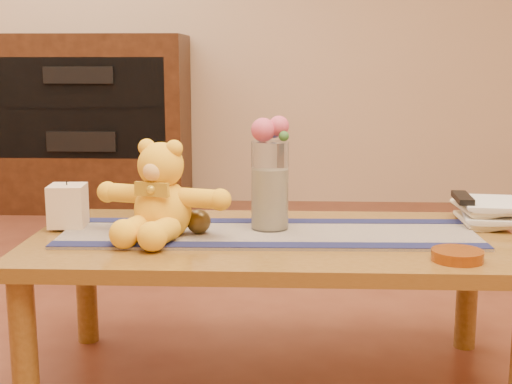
{
  "coord_description": "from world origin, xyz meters",
  "views": [
    {
      "loc": [
        0.04,
        -2.0,
        0.96
      ],
      "look_at": [
        -0.05,
        0.0,
        0.58
      ],
      "focal_mm": 49.99,
      "sensor_mm": 36.0,
      "label": 1
    }
  ],
  "objects_px": {
    "pillar_candle": "(68,206)",
    "glass_vase": "(270,185)",
    "tv_remote": "(463,198)",
    "teddy_bear": "(162,190)",
    "book_bottom": "(461,221)",
    "bronze_ball": "(199,221)",
    "amber_dish": "(457,255)"
  },
  "relations": [
    {
      "from": "glass_vase",
      "to": "book_bottom",
      "type": "distance_m",
      "value": 0.62
    },
    {
      "from": "tv_remote",
      "to": "glass_vase",
      "type": "bearing_deg",
      "value": -166.22
    },
    {
      "from": "glass_vase",
      "to": "tv_remote",
      "type": "xyz_separation_m",
      "value": [
        0.59,
        0.11,
        -0.05
      ]
    },
    {
      "from": "book_bottom",
      "to": "amber_dish",
      "type": "height_order",
      "value": "amber_dish"
    },
    {
      "from": "glass_vase",
      "to": "bronze_ball",
      "type": "relative_size",
      "value": 3.67
    },
    {
      "from": "teddy_bear",
      "to": "book_bottom",
      "type": "height_order",
      "value": "teddy_bear"
    },
    {
      "from": "glass_vase",
      "to": "tv_remote",
      "type": "bearing_deg",
      "value": 10.3
    },
    {
      "from": "pillar_candle",
      "to": "amber_dish",
      "type": "distance_m",
      "value": 1.13
    },
    {
      "from": "tv_remote",
      "to": "pillar_candle",
      "type": "bearing_deg",
      "value": -171.71
    },
    {
      "from": "pillar_candle",
      "to": "tv_remote",
      "type": "bearing_deg",
      "value": 4.81
    },
    {
      "from": "pillar_candle",
      "to": "tv_remote",
      "type": "distance_m",
      "value": 1.2
    },
    {
      "from": "amber_dish",
      "to": "teddy_bear",
      "type": "bearing_deg",
      "value": 165.32
    },
    {
      "from": "teddy_bear",
      "to": "glass_vase",
      "type": "relative_size",
      "value": 1.47
    },
    {
      "from": "bronze_ball",
      "to": "pillar_candle",
      "type": "bearing_deg",
      "value": 169.34
    },
    {
      "from": "pillar_candle",
      "to": "amber_dish",
      "type": "relative_size",
      "value": 0.96
    },
    {
      "from": "pillar_candle",
      "to": "book_bottom",
      "type": "bearing_deg",
      "value": 5.28
    },
    {
      "from": "glass_vase",
      "to": "book_bottom",
      "type": "bearing_deg",
      "value": 11.22
    },
    {
      "from": "amber_dish",
      "to": "pillar_candle",
      "type": "bearing_deg",
      "value": 164.54
    },
    {
      "from": "glass_vase",
      "to": "bronze_ball",
      "type": "distance_m",
      "value": 0.24
    },
    {
      "from": "teddy_bear",
      "to": "glass_vase",
      "type": "height_order",
      "value": "glass_vase"
    },
    {
      "from": "pillar_candle",
      "to": "book_bottom",
      "type": "height_order",
      "value": "pillar_candle"
    },
    {
      "from": "tv_remote",
      "to": "amber_dish",
      "type": "distance_m",
      "value": 0.42
    },
    {
      "from": "pillar_candle",
      "to": "glass_vase",
      "type": "bearing_deg",
      "value": -0.6
    },
    {
      "from": "pillar_candle",
      "to": "teddy_bear",
      "type": "bearing_deg",
      "value": -17.45
    },
    {
      "from": "pillar_candle",
      "to": "glass_vase",
      "type": "height_order",
      "value": "glass_vase"
    },
    {
      "from": "bronze_ball",
      "to": "book_bottom",
      "type": "bearing_deg",
      "value": 13.24
    },
    {
      "from": "glass_vase",
      "to": "amber_dish",
      "type": "bearing_deg",
      "value": -31.43
    },
    {
      "from": "teddy_bear",
      "to": "pillar_candle",
      "type": "xyz_separation_m",
      "value": [
        -0.3,
        0.1,
        -0.07
      ]
    },
    {
      "from": "pillar_candle",
      "to": "bronze_ball",
      "type": "distance_m",
      "value": 0.41
    },
    {
      "from": "teddy_bear",
      "to": "pillar_candle",
      "type": "relative_size",
      "value": 3.04
    },
    {
      "from": "amber_dish",
      "to": "book_bottom",
      "type": "bearing_deg",
      "value": 75.52
    },
    {
      "from": "book_bottom",
      "to": "amber_dish",
      "type": "relative_size",
      "value": 1.69
    }
  ]
}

